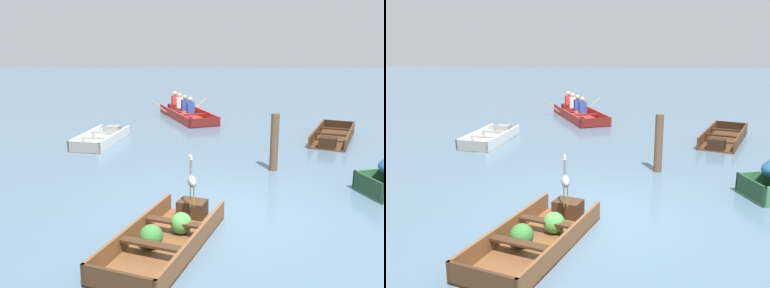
# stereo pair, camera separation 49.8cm
# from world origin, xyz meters

# --- Properties ---
(ground_plane) EXTENTS (80.00, 80.00, 0.00)m
(ground_plane) POSITION_xyz_m (0.00, 0.00, 0.00)
(ground_plane) COLOR slate
(dinghy_wooden_brown_foreground) EXTENTS (1.96, 2.94, 0.40)m
(dinghy_wooden_brown_foreground) POSITION_xyz_m (-1.02, -1.16, 0.14)
(dinghy_wooden_brown_foreground) COLOR brown
(dinghy_wooden_brown_foreground) RESTS_ON ground
(skiff_white_near_moored) EXTENTS (1.38, 2.59, 0.33)m
(skiff_white_near_moored) POSITION_xyz_m (-3.47, 5.46, 0.12)
(skiff_white_near_moored) COLOR white
(skiff_white_near_moored) RESTS_ON ground
(skiff_dark_varnish_far_moored) EXTENTS (2.16, 3.16, 0.35)m
(skiff_dark_varnish_far_moored) POSITION_xyz_m (3.65, 5.81, 0.12)
(skiff_dark_varnish_far_moored) COLOR #4C2D19
(skiff_dark_varnish_far_moored) RESTS_ON ground
(rowboat_red_with_crew) EXTENTS (2.72, 3.96, 0.90)m
(rowboat_red_with_crew) POSITION_xyz_m (-1.06, 9.77, 0.21)
(rowboat_red_with_crew) COLOR #AD2D28
(rowboat_red_with_crew) RESTS_ON ground
(heron_on_dinghy) EXTENTS (0.19, 0.46, 0.84)m
(heron_on_dinghy) POSITION_xyz_m (-0.64, -0.63, 0.87)
(heron_on_dinghy) COLOR olive
(heron_on_dinghy) RESTS_ON dinghy_wooden_brown_foreground
(mooring_post) EXTENTS (0.19, 0.19, 1.39)m
(mooring_post) POSITION_xyz_m (1.28, 2.68, 0.69)
(mooring_post) COLOR brown
(mooring_post) RESTS_ON ground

